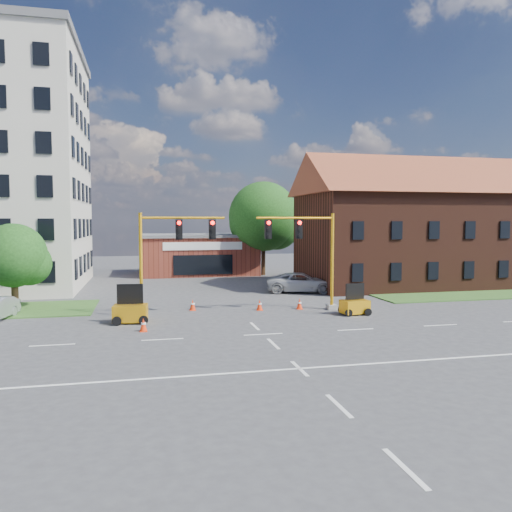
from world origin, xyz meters
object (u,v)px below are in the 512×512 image
signal_mast_east (308,249)px  pickup_white (302,283)px  trailer_east (355,305)px  signal_mast_west (169,251)px  trailer_west (130,311)px

signal_mast_east → pickup_white: size_ratio=1.10×
trailer_east → pickup_white: (-0.21, 9.85, 0.21)m
signal_mast_west → trailer_west: size_ratio=2.96×
trailer_west → trailer_east: 13.33m
signal_mast_west → pickup_white: bearing=35.9°
signal_mast_west → trailer_east: size_ratio=3.40×
trailer_east → pickup_white: bearing=83.0°
trailer_east → pickup_white: 9.85m
trailer_west → signal_mast_west: bearing=41.6°
trailer_west → trailer_east: size_ratio=1.15×
signal_mast_east → trailer_east: size_ratio=3.40×
pickup_white → signal_mast_east: bearing=179.8°
signal_mast_west → trailer_east: signal_mast_west is taller
signal_mast_west → pickup_white: signal_mast_west is taller
signal_mast_east → trailer_east: signal_mast_east is taller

